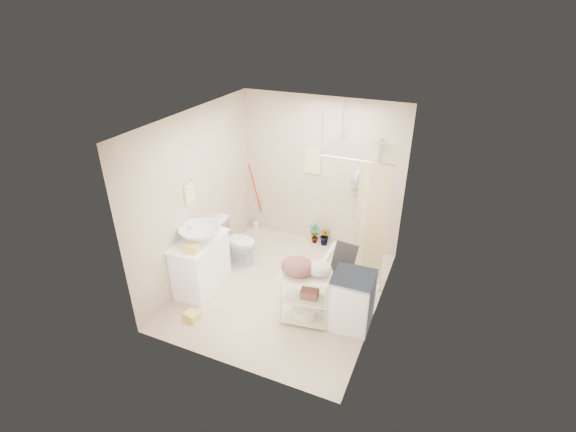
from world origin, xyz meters
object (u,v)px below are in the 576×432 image
Objects in this scene: toilet at (235,241)px; washing_machine at (352,300)px; laundry_rack at (305,293)px; vanity at (201,264)px.

toilet is 2.29m from washing_machine.
washing_machine is (2.18, -0.71, 0.01)m from toilet.
vanity is at bearing 168.27° from laundry_rack.
washing_machine is 0.63m from laundry_rack.
laundry_rack is at bearing -164.33° from washing_machine.
laundry_rack is (1.71, -0.08, 0.04)m from vanity.
washing_machine is 0.86× the size of laundry_rack.
laundry_rack is (1.59, -0.89, 0.07)m from toilet.
laundry_rack is at bearing -119.09° from toilet.
washing_machine reaches higher than toilet.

